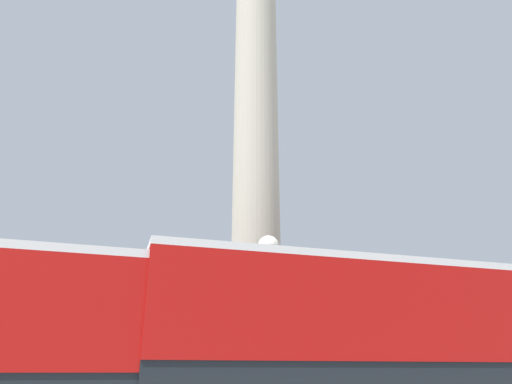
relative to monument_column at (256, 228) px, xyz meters
name	(u,v)px	position (x,y,z in m)	size (l,w,h in m)	color
monument_column	(256,228)	(0.00, 0.00, 0.00)	(4.85, 4.85, 22.22)	#ADA593
bus_a	(428,383)	(0.71, -6.55, -4.72)	(10.57, 3.57, 4.44)	#A80F0C
street_lamp	(269,321)	(-1.22, -3.82, -3.45)	(0.52, 0.52, 5.73)	black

